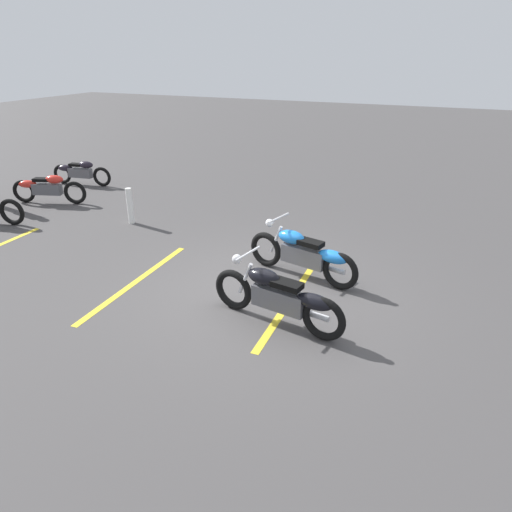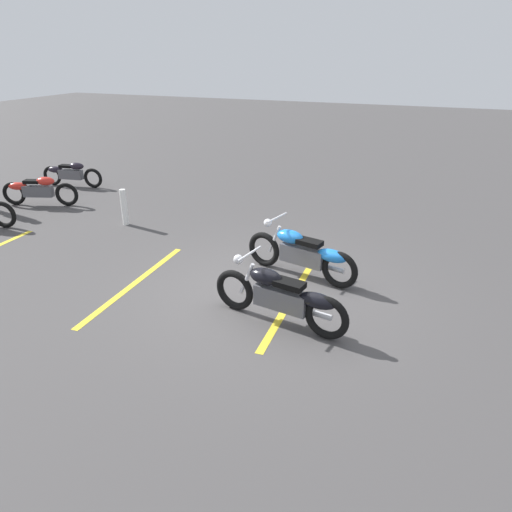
{
  "view_description": "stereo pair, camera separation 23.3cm",
  "coord_description": "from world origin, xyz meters",
  "px_view_note": "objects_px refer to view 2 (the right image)",
  "views": [
    {
      "loc": [
        -2.67,
        6.44,
        3.79
      ],
      "look_at": [
        0.11,
        0.0,
        0.65
      ],
      "focal_mm": 32.64,
      "sensor_mm": 36.0,
      "label": 1
    },
    {
      "loc": [
        -2.46,
        6.53,
        3.79
      ],
      "look_at": [
        0.11,
        0.0,
        0.65
      ],
      "focal_mm": 32.64,
      "sensor_mm": 36.0,
      "label": 2
    }
  ],
  "objects_px": {
    "motorcycle_bright_foreground": "(303,253)",
    "bollard_post": "(124,207)",
    "motorcycle_row_left": "(37,190)",
    "motorcycle_row_far_left": "(70,173)",
    "motorcycle_dark_foreground": "(282,296)"
  },
  "relations": [
    {
      "from": "motorcycle_dark_foreground",
      "to": "motorcycle_bright_foreground",
      "type": "bearing_deg",
      "value": -74.54
    },
    {
      "from": "motorcycle_row_left",
      "to": "bollard_post",
      "type": "xyz_separation_m",
      "value": [
        -3.01,
        0.41,
        0.01
      ]
    },
    {
      "from": "motorcycle_row_far_left",
      "to": "motorcycle_row_left",
      "type": "relative_size",
      "value": 0.98
    },
    {
      "from": "motorcycle_dark_foreground",
      "to": "motorcycle_row_left",
      "type": "xyz_separation_m",
      "value": [
        7.78,
        -3.15,
        -0.05
      ]
    },
    {
      "from": "motorcycle_row_left",
      "to": "bollard_post",
      "type": "height_order",
      "value": "bollard_post"
    },
    {
      "from": "motorcycle_row_left",
      "to": "motorcycle_row_far_left",
      "type": "bearing_deg",
      "value": 87.52
    },
    {
      "from": "motorcycle_row_left",
      "to": "bollard_post",
      "type": "relative_size",
      "value": 2.3
    },
    {
      "from": "motorcycle_bright_foreground",
      "to": "motorcycle_dark_foreground",
      "type": "distance_m",
      "value": 1.64
    },
    {
      "from": "motorcycle_dark_foreground",
      "to": "motorcycle_row_far_left",
      "type": "bearing_deg",
      "value": -20.56
    },
    {
      "from": "motorcycle_row_far_left",
      "to": "motorcycle_row_left",
      "type": "distance_m",
      "value": 1.85
    },
    {
      "from": "motorcycle_bright_foreground",
      "to": "motorcycle_dark_foreground",
      "type": "height_order",
      "value": "same"
    },
    {
      "from": "motorcycle_bright_foreground",
      "to": "motorcycle_row_left",
      "type": "xyz_separation_m",
      "value": [
        7.63,
        -1.52,
        -0.05
      ]
    },
    {
      "from": "motorcycle_row_left",
      "to": "bollard_post",
      "type": "distance_m",
      "value": 3.04
    },
    {
      "from": "motorcycle_bright_foreground",
      "to": "bollard_post",
      "type": "distance_m",
      "value": 4.76
    },
    {
      "from": "motorcycle_dark_foreground",
      "to": "motorcycle_row_left",
      "type": "height_order",
      "value": "motorcycle_dark_foreground"
    }
  ]
}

